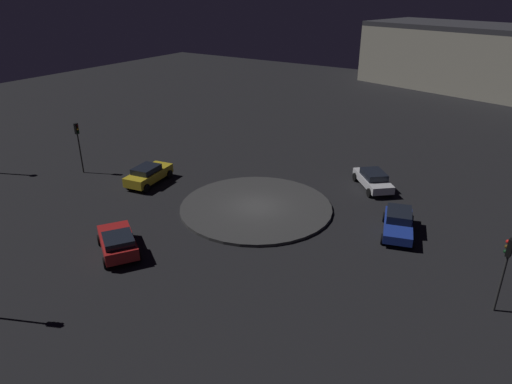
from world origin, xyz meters
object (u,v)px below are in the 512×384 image
at_px(car_white, 373,179).
at_px(car_blue, 398,223).
at_px(traffic_light_south, 506,261).
at_px(car_yellow, 148,174).
at_px(car_red, 118,242).
at_px(store_building, 501,61).
at_px(traffic_light_north, 78,138).

bearing_deg(car_white, car_blue, -8.85).
height_order(car_white, traffic_light_south, traffic_light_south).
xyz_separation_m(car_blue, car_yellow, (-2.95, 19.49, 0.06)).
height_order(car_blue, traffic_light_south, traffic_light_south).
relative_size(car_red, store_building, 0.10).
bearing_deg(car_blue, car_red, -65.38).
bearing_deg(traffic_light_north, store_building, 57.06).
xyz_separation_m(car_white, store_building, (43.35, -2.94, 3.93)).
xyz_separation_m(traffic_light_north, store_building, (53.76, -24.94, 1.59)).
bearing_deg(store_building, traffic_light_north, 79.70).
distance_m(car_red, traffic_light_north, 14.80).
relative_size(car_yellow, car_red, 1.08).
bearing_deg(traffic_light_north, car_blue, 1.44).
distance_m(car_white, car_blue, 7.23).
bearing_deg(car_blue, traffic_light_south, 34.91).
height_order(car_white, car_red, car_red).
relative_size(car_white, car_blue, 0.96).
bearing_deg(car_yellow, car_blue, -90.35).
bearing_deg(car_red, traffic_light_south, -128.46).
height_order(traffic_light_north, traffic_light_south, traffic_light_north).
relative_size(car_red, traffic_light_north, 0.98).
xyz_separation_m(car_yellow, traffic_light_north, (-1.38, 6.43, 2.29)).
xyz_separation_m(car_white, car_yellow, (-9.02, 15.57, 0.05)).
xyz_separation_m(car_white, car_blue, (-6.08, -3.92, -0.01)).
bearing_deg(car_blue, car_white, -163.90).
xyz_separation_m(car_yellow, store_building, (52.38, -18.51, 3.88)).
bearing_deg(car_yellow, store_building, -28.42).
bearing_deg(traffic_light_north, traffic_light_south, -9.46).
distance_m(traffic_light_north, traffic_light_south, 32.40).
distance_m(car_yellow, store_building, 55.69).
relative_size(car_blue, traffic_light_north, 1.06).
height_order(car_yellow, traffic_light_south, traffic_light_south).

